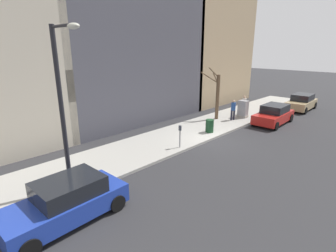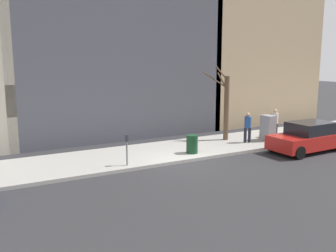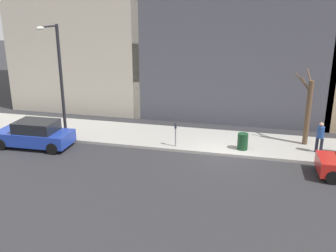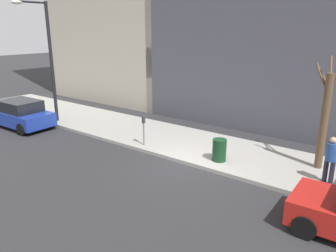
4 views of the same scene
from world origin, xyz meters
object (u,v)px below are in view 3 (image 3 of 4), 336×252
at_px(trash_bin, 243,141).
at_px(pedestrian_midblock, 320,136).
at_px(streetlamp, 58,73).
at_px(parked_car_blue, 35,134).
at_px(parking_meter, 176,132).
at_px(bare_tree, 308,111).

height_order(trash_bin, pedestrian_midblock, pedestrian_midblock).
distance_m(streetlamp, trash_bin, 10.95).
relative_size(parked_car_blue, parking_meter, 3.15).
xyz_separation_m(parking_meter, pedestrian_midblock, (0.98, -7.57, 0.11)).
xyz_separation_m(parking_meter, trash_bin, (0.45, -3.62, -0.38)).
relative_size(parked_car_blue, trash_bin, 4.73).
distance_m(parked_car_blue, pedestrian_midblock, 15.50).
xyz_separation_m(streetlamp, bare_tree, (2.35, -13.73, -1.92)).
bearing_deg(streetlamp, parking_meter, -88.58).
bearing_deg(parking_meter, parked_car_blue, 101.74).
height_order(parking_meter, streetlamp, streetlamp).
bearing_deg(pedestrian_midblock, trash_bin, -148.08).
height_order(parked_car_blue, trash_bin, parked_car_blue).
relative_size(streetlamp, pedestrian_midblock, 3.92).
bearing_deg(streetlamp, trash_bin, -86.60).
xyz_separation_m(bare_tree, pedestrian_midblock, (-1.20, -0.61, -1.00)).
bearing_deg(parked_car_blue, pedestrian_midblock, -82.35).
bearing_deg(pedestrian_midblock, bare_tree, 141.12).
distance_m(parking_meter, pedestrian_midblock, 7.63).
xyz_separation_m(parked_car_blue, parking_meter, (1.60, -7.71, 0.24)).
bearing_deg(streetlamp, bare_tree, -80.29).
height_order(parked_car_blue, pedestrian_midblock, pedestrian_midblock).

